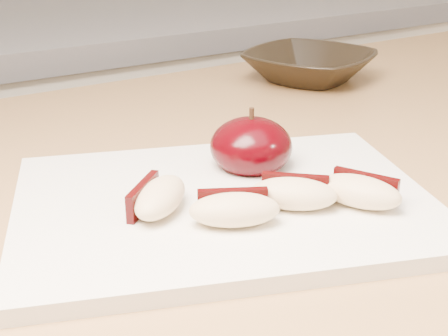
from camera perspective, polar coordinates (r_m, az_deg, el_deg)
back_cabinet at (r=1.37m, az=-19.39°, el=-7.23°), size 2.40×0.62×0.94m
cutting_board at (r=0.50m, az=0.00°, el=-3.32°), size 0.39×0.34×0.01m
apple_half at (r=0.55m, az=2.49°, el=1.99°), size 0.09×0.09×0.06m
apple_wedge_a at (r=0.47m, az=-6.03°, el=-2.66°), size 0.07×0.07×0.02m
apple_wedge_b at (r=0.45m, az=0.94°, el=-3.76°), size 0.07×0.06×0.02m
apple_wedge_c at (r=0.48m, az=6.42°, el=-2.28°), size 0.07×0.07×0.02m
apple_wedge_d at (r=0.49m, az=12.34°, el=-2.05°), size 0.06×0.07×0.02m
bowl at (r=0.89m, az=7.77°, el=9.22°), size 0.22×0.22×0.04m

